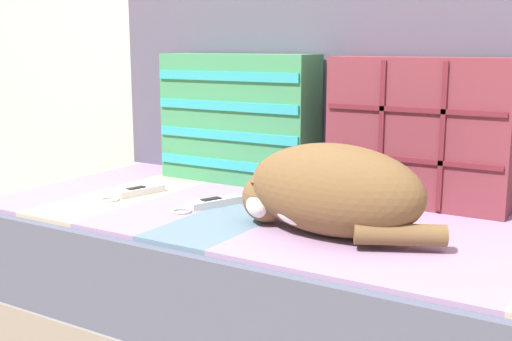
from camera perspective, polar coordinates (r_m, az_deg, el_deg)
couch at (r=1.58m, az=6.55°, el=-10.82°), size 1.76×0.83×0.39m
sofa_backrest at (r=1.79m, az=11.59°, el=7.16°), size 1.72×0.14×0.55m
throw_pillow_quilted at (r=1.62m, az=14.34°, el=3.34°), size 0.44×0.14×0.36m
throw_pillow_striped at (r=1.84m, az=-1.56°, el=4.64°), size 0.47×0.14×0.37m
sleeping_cat at (r=1.34m, az=6.33°, el=-1.88°), size 0.46×0.21×0.19m
game_remote_near at (r=1.72m, az=-10.50°, el=-1.86°), size 0.08×0.19×0.02m
game_remote_far at (r=1.58m, az=-3.90°, el=-2.91°), size 0.11×0.20×0.02m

